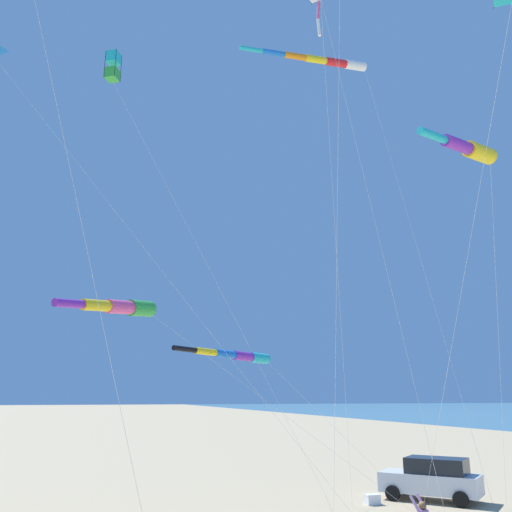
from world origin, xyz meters
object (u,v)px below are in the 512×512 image
at_px(cooler_box, 373,499).
at_px(kite_windsock_long_streamer_right, 121,307).
at_px(kite_windsock_teal_far_right, 238,356).
at_px(kite_box_black_fish_shape, 114,68).
at_px(parked_car, 432,478).
at_px(kite_windsock_rainbow_low_near, 468,149).
at_px(kite_windsock_white_trailing, 322,61).

height_order(cooler_box, kite_windsock_long_streamer_right, kite_windsock_long_streamer_right).
bearing_deg(kite_windsock_teal_far_right, kite_box_black_fish_shape, 2.85).
relative_size(parked_car, kite_windsock_teal_far_right, 0.37).
bearing_deg(kite_windsock_long_streamer_right, parked_car, -174.39).
relative_size(parked_car, kite_windsock_rainbow_low_near, 0.33).
distance_m(kite_box_black_fish_shape, kite_windsock_rainbow_low_near, 15.47).
distance_m(parked_car, kite_windsock_white_trailing, 20.40).
relative_size(cooler_box, kite_windsock_white_trailing, 0.03).
bearing_deg(kite_windsock_long_streamer_right, kite_windsock_teal_far_right, -166.36).
height_order(kite_box_black_fish_shape, kite_windsock_rainbow_low_near, kite_box_black_fish_shape).
xyz_separation_m(kite_windsock_rainbow_low_near, kite_windsock_long_streamer_right, (11.51, -6.35, -5.37)).
relative_size(cooler_box, kite_windsock_rainbow_low_near, 0.05).
bearing_deg(parked_car, cooler_box, -1.72).
relative_size(kite_windsock_long_streamer_right, kite_windsock_white_trailing, 0.67).
distance_m(parked_car, kite_box_black_fish_shape, 23.44).
height_order(cooler_box, kite_box_black_fish_shape, kite_box_black_fish_shape).
distance_m(kite_box_black_fish_shape, kite_windsock_teal_far_right, 13.92).
relative_size(cooler_box, kite_box_black_fish_shape, 0.03).
bearing_deg(kite_windsock_white_trailing, parked_car, -165.92).
bearing_deg(kite_windsock_long_streamer_right, kite_box_black_fish_shape, -43.55).
bearing_deg(parked_car, kite_windsock_rainbow_low_near, 70.73).
bearing_deg(kite_windsock_teal_far_right, kite_windsock_long_streamer_right, 13.64).
height_order(parked_car, kite_windsock_long_streamer_right, kite_windsock_long_streamer_right).
distance_m(cooler_box, kite_box_black_fish_shape, 22.22).
bearing_deg(kite_windsock_white_trailing, cooler_box, -148.24).
bearing_deg(kite_windsock_rainbow_low_near, parked_car, -109.27).
bearing_deg(parked_car, kite_box_black_fish_shape, 1.81).
bearing_deg(kite_windsock_teal_far_right, kite_windsock_rainbow_low_near, 130.75).
relative_size(kite_windsock_teal_far_right, kite_windsock_long_streamer_right, 0.85).
distance_m(cooler_box, kite_windsock_long_streamer_right, 13.65).
xyz_separation_m(kite_box_black_fish_shape, kite_windsock_white_trailing, (-9.86, 0.85, 1.80)).
distance_m(cooler_box, kite_windsock_teal_far_right, 8.64).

